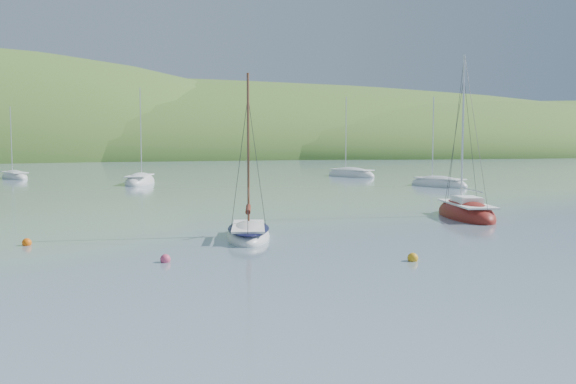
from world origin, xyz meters
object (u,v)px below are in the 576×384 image
object	(u,v)px
daysailer_white	(248,234)
sloop_red	(466,214)
distant_sloop_b	(351,175)
distant_sloop_c	(14,177)
distant_sloop_d	(439,185)
distant_sloop_a	(140,182)

from	to	relation	value
daysailer_white	sloop_red	bearing A→B (deg)	29.45
distant_sloop_b	sloop_red	bearing A→B (deg)	-125.80
distant_sloop_c	distant_sloop_d	bearing A→B (deg)	-53.82
distant_sloop_a	distant_sloop_b	world-z (taller)	distant_sloop_a
daysailer_white	distant_sloop_b	world-z (taller)	distant_sloop_b
distant_sloop_b	distant_sloop_d	bearing A→B (deg)	-106.11
sloop_red	distant_sloop_d	bearing A→B (deg)	76.31
distant_sloop_b	distant_sloop_d	world-z (taller)	distant_sloop_b
daysailer_white	distant_sloop_d	xyz separation A→B (m)	(26.02, 28.09, -0.03)
sloop_red	distant_sloop_d	world-z (taller)	sloop_red
daysailer_white	distant_sloop_a	distance (m)	40.11
distant_sloop_a	distant_sloop_d	xyz separation A→B (m)	(29.20, -11.90, -0.02)
daysailer_white	distant_sloop_a	bearing A→B (deg)	107.52
sloop_red	distant_sloop_c	distance (m)	58.86
distant_sloop_a	distant_sloop_b	size ratio (longest dim) A/B	1.01
daysailer_white	distant_sloop_d	world-z (taller)	distant_sloop_d
daysailer_white	distant_sloop_c	world-z (taller)	distant_sloop_c
distant_sloop_b	distant_sloop_c	size ratio (longest dim) A/B	1.16
distant_sloop_a	distant_sloop_c	size ratio (longest dim) A/B	1.18
distant_sloop_a	distant_sloop_c	distance (m)	19.75
daysailer_white	sloop_red	xyz separation A→B (m)	(14.71, 4.36, 0.01)
sloop_red	distant_sloop_c	xyz separation A→B (m)	(-32.16, 49.30, -0.04)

